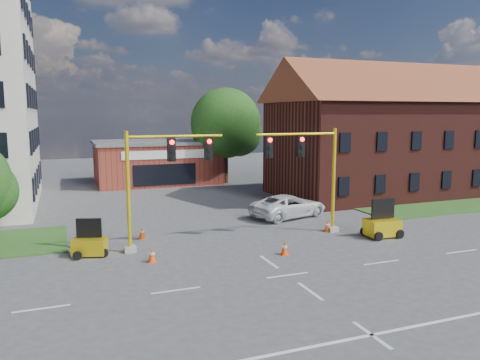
{
  "coord_description": "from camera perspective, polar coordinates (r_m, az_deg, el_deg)",
  "views": [
    {
      "loc": [
        -9.0,
        -17.73,
        7.06
      ],
      "look_at": [
        1.56,
        10.0,
        2.83
      ],
      "focal_mm": 35.0,
      "sensor_mm": 36.0,
      "label": 1
    }
  ],
  "objects": [
    {
      "name": "ground",
      "position": [
        21.1,
        5.83,
        -11.47
      ],
      "size": [
        120.0,
        120.0,
        0.0
      ],
      "primitive_type": "plane",
      "color": "#464649",
      "rests_on": "ground"
    },
    {
      "name": "cone_b",
      "position": [
        27.24,
        -11.86,
        -6.34
      ],
      "size": [
        0.4,
        0.4,
        0.7
      ],
      "color": "#FA4A0D",
      "rests_on": "ground"
    },
    {
      "name": "signal_mast_east",
      "position": [
        27.41,
        8.47,
        1.45
      ],
      "size": [
        5.3,
        0.6,
        6.2
      ],
      "color": "gray",
      "rests_on": "ground"
    },
    {
      "name": "cone_c",
      "position": [
        23.84,
        5.45,
        -8.3
      ],
      "size": [
        0.4,
        0.4,
        0.7
      ],
      "color": "#FA4A0D",
      "rests_on": "ground"
    },
    {
      "name": "trailer_east",
      "position": [
        28.22,
        16.94,
        -5.34
      ],
      "size": [
        1.93,
        1.35,
        2.13
      ],
      "rotation": [
        0.0,
        0.0,
        -0.06
      ],
      "color": "yellow",
      "rests_on": "ground"
    },
    {
      "name": "tree_large",
      "position": [
        47.55,
        -1.36,
        6.65
      ],
      "size": [
        7.41,
        7.06,
        9.63
      ],
      "color": "#3E2C16",
      "rests_on": "ground"
    },
    {
      "name": "cone_a",
      "position": [
        22.99,
        -10.69,
        -9.02
      ],
      "size": [
        0.4,
        0.4,
        0.7
      ],
      "color": "#FA4A0D",
      "rests_on": "ground"
    },
    {
      "name": "brick_shop",
      "position": [
        48.8,
        -10.12,
        2.23
      ],
      "size": [
        12.4,
        8.4,
        4.3
      ],
      "color": "maroon",
      "rests_on": "ground"
    },
    {
      "name": "cone_d",
      "position": [
        28.77,
        10.6,
        -5.53
      ],
      "size": [
        0.4,
        0.4,
        0.7
      ],
      "color": "#FA4A0D",
      "rests_on": "ground"
    },
    {
      "name": "townhouse_row",
      "position": [
        43.22,
        17.93,
        6.23
      ],
      "size": [
        21.0,
        11.0,
        11.5
      ],
      "color": "#4C1C16",
      "rests_on": "ground"
    },
    {
      "name": "pickup_white",
      "position": [
        32.26,
        5.97,
        -3.17
      ],
      "size": [
        6.03,
        3.91,
        1.54
      ],
      "primitive_type": "imported",
      "rotation": [
        0.0,
        0.0,
        1.83
      ],
      "color": "white",
      "rests_on": "ground"
    },
    {
      "name": "grass_verge_ne",
      "position": [
        38.63,
        24.05,
        -3.06
      ],
      "size": [
        14.0,
        4.0,
        0.08
      ],
      "primitive_type": "cube",
      "color": "#30541F",
      "rests_on": "ground"
    },
    {
      "name": "trailer_west",
      "position": [
        24.74,
        -17.85,
        -7.49
      ],
      "size": [
        1.84,
        1.5,
        1.81
      ],
      "rotation": [
        0.0,
        0.0,
        -0.32
      ],
      "color": "yellow",
      "rests_on": "ground"
    },
    {
      "name": "signal_mast_west",
      "position": [
        24.38,
        -9.69,
        0.61
      ],
      "size": [
        5.3,
        0.6,
        6.2
      ],
      "color": "gray",
      "rests_on": "ground"
    },
    {
      "name": "lane_markings",
      "position": [
        18.65,
        10.09,
        -14.24
      ],
      "size": [
        60.0,
        36.0,
        0.01
      ],
      "primitive_type": null,
      "color": "silver",
      "rests_on": "ground"
    }
  ]
}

